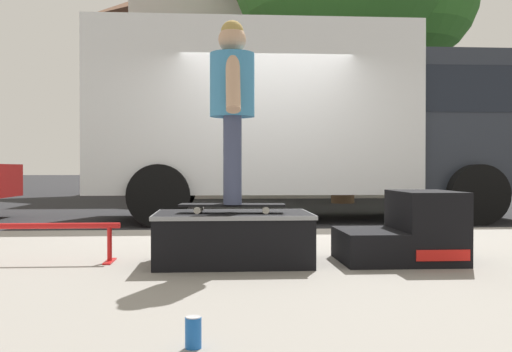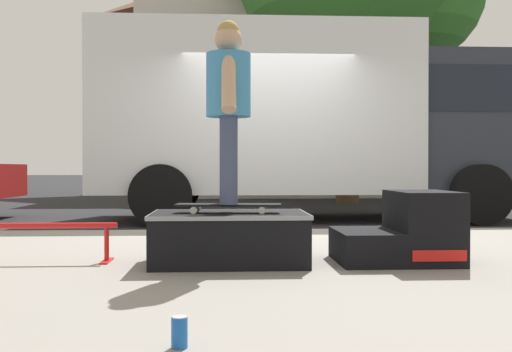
{
  "view_description": "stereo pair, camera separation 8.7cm",
  "coord_description": "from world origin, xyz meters",
  "px_view_note": "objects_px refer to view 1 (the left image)",
  "views": [
    {
      "loc": [
        -0.74,
        -7.33,
        0.83
      ],
      "look_at": [
        -0.3,
        -1.0,
        0.75
      ],
      "focal_mm": 40.78,
      "sensor_mm": 36.0,
      "label": 1
    },
    {
      "loc": [
        -0.65,
        -7.34,
        0.83
      ],
      "look_at": [
        -0.3,
        -1.0,
        0.75
      ],
      "focal_mm": 40.78,
      "sensor_mm": 36.0,
      "label": 2
    }
  ],
  "objects_px": {
    "skate_box": "(233,236)",
    "soda_can": "(193,332)",
    "skateboard": "(232,205)",
    "skater_kid": "(232,96)",
    "box_truck": "(310,116)",
    "grind_rail": "(28,233)",
    "kicker_ramp": "(408,232)"
  },
  "relations": [
    {
      "from": "skateboard",
      "to": "skater_kid",
      "type": "relative_size",
      "value": 0.58
    },
    {
      "from": "skate_box",
      "to": "skater_kid",
      "type": "distance_m",
      "value": 1.05
    },
    {
      "from": "kicker_ramp",
      "to": "skate_box",
      "type": "bearing_deg",
      "value": 179.98
    },
    {
      "from": "kicker_ramp",
      "to": "box_truck",
      "type": "height_order",
      "value": "box_truck"
    },
    {
      "from": "skate_box",
      "to": "skater_kid",
      "type": "bearing_deg",
      "value": -96.49
    },
    {
      "from": "skater_kid",
      "to": "box_truck",
      "type": "bearing_deg",
      "value": 74.67
    },
    {
      "from": "kicker_ramp",
      "to": "skateboard",
      "type": "relative_size",
      "value": 1.12
    },
    {
      "from": "skate_box",
      "to": "soda_can",
      "type": "xyz_separation_m",
      "value": [
        -0.22,
        -2.05,
        -0.14
      ]
    },
    {
      "from": "skater_kid",
      "to": "soda_can",
      "type": "xyz_separation_m",
      "value": [
        -0.21,
        -2.0,
        -1.19
      ]
    },
    {
      "from": "soda_can",
      "to": "box_truck",
      "type": "distance_m",
      "value": 7.56
    },
    {
      "from": "skater_kid",
      "to": "soda_can",
      "type": "bearing_deg",
      "value": -96.04
    },
    {
      "from": "skater_kid",
      "to": "soda_can",
      "type": "relative_size",
      "value": 10.79
    },
    {
      "from": "skateboard",
      "to": "box_truck",
      "type": "bearing_deg",
      "value": 74.67
    },
    {
      "from": "kicker_ramp",
      "to": "box_truck",
      "type": "distance_m",
      "value": 5.34
    },
    {
      "from": "kicker_ramp",
      "to": "grind_rail",
      "type": "bearing_deg",
      "value": 177.41
    },
    {
      "from": "skateboard",
      "to": "soda_can",
      "type": "bearing_deg",
      "value": -96.04
    },
    {
      "from": "skateboard",
      "to": "kicker_ramp",
      "type": "bearing_deg",
      "value": 2.14
    },
    {
      "from": "skate_box",
      "to": "kicker_ramp",
      "type": "height_order",
      "value": "kicker_ramp"
    },
    {
      "from": "skate_box",
      "to": "grind_rail",
      "type": "height_order",
      "value": "skate_box"
    },
    {
      "from": "skateboard",
      "to": "skater_kid",
      "type": "distance_m",
      "value": 0.81
    },
    {
      "from": "skater_kid",
      "to": "soda_can",
      "type": "distance_m",
      "value": 2.34
    },
    {
      "from": "grind_rail",
      "to": "skater_kid",
      "type": "distance_m",
      "value": 1.86
    },
    {
      "from": "grind_rail",
      "to": "box_truck",
      "type": "xyz_separation_m",
      "value": [
        2.97,
        5.04,
        1.36
      ]
    },
    {
      "from": "grind_rail",
      "to": "skater_kid",
      "type": "bearing_deg",
      "value": -6.71
    },
    {
      "from": "grind_rail",
      "to": "skate_box",
      "type": "bearing_deg",
      "value": -4.82
    },
    {
      "from": "grind_rail",
      "to": "skater_kid",
      "type": "relative_size",
      "value": 1.02
    },
    {
      "from": "skateboard",
      "to": "soda_can",
      "type": "relative_size",
      "value": 6.3
    },
    {
      "from": "kicker_ramp",
      "to": "skateboard",
      "type": "bearing_deg",
      "value": -177.86
    },
    {
      "from": "skate_box",
      "to": "box_truck",
      "type": "xyz_separation_m",
      "value": [
        1.43,
        5.17,
        1.37
      ]
    },
    {
      "from": "skate_box",
      "to": "box_truck",
      "type": "distance_m",
      "value": 5.53
    },
    {
      "from": "skate_box",
      "to": "skater_kid",
      "type": "xyz_separation_m",
      "value": [
        -0.01,
        -0.05,
        1.05
      ]
    },
    {
      "from": "skater_kid",
      "to": "kicker_ramp",
      "type": "bearing_deg",
      "value": 2.14
    }
  ]
}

